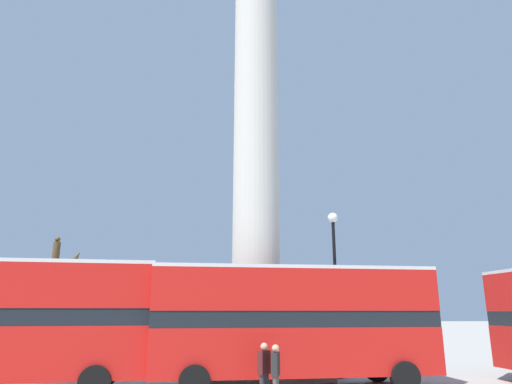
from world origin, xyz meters
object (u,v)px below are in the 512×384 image
(monument_column, at_px, (256,177))
(pedestrian_by_plinth, at_px, (276,371))
(equestrian_statue, at_px, (49,324))
(bus_a, at_px, (294,320))
(pedestrian_near_lamp, at_px, (264,369))
(street_lamp, at_px, (335,281))

(monument_column, relative_size, pedestrian_by_plinth, 13.79)
(monument_column, relative_size, equestrian_statue, 3.65)
(monument_column, height_order, bus_a, monument_column)
(pedestrian_near_lamp, relative_size, pedestrian_by_plinth, 1.02)
(street_lamp, bearing_deg, equestrian_statue, 159.32)
(street_lamp, bearing_deg, pedestrian_near_lamp, -126.35)
(equestrian_statue, bearing_deg, pedestrian_near_lamp, -27.10)
(monument_column, bearing_deg, bus_a, -76.45)
(pedestrian_by_plinth, bearing_deg, bus_a, -1.09)
(bus_a, distance_m, equestrian_statue, 13.12)
(pedestrian_near_lamp, bearing_deg, monument_column, -143.06)
(equestrian_statue, height_order, pedestrian_by_plinth, equestrian_statue)
(equestrian_statue, bearing_deg, bus_a, -14.67)
(pedestrian_near_lamp, bearing_deg, pedestrian_by_plinth, 95.76)
(monument_column, bearing_deg, pedestrian_by_plinth, -91.27)
(equestrian_statue, height_order, pedestrian_near_lamp, equestrian_statue)
(equestrian_statue, relative_size, pedestrian_near_lamp, 3.70)
(pedestrian_by_plinth, bearing_deg, monument_column, 18.81)
(equestrian_statue, bearing_deg, pedestrian_by_plinth, -26.79)
(equestrian_statue, xyz_separation_m, pedestrian_near_lamp, (9.43, -10.01, -1.06))
(monument_column, height_order, equestrian_statue, monument_column)
(monument_column, distance_m, equestrian_statue, 12.50)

